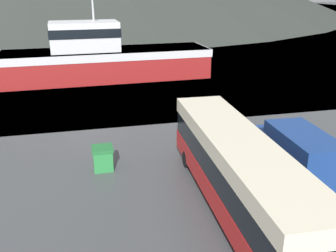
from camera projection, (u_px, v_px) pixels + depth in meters
water_surface at (102, 12)px, 137.10m from camera, size 240.00×240.00×0.00m
tour_bus at (237, 170)px, 16.14m from camera, size 2.96×12.77×3.38m
delivery_van at (295, 152)px, 19.16m from camera, size 2.40×6.40×2.64m
fishing_boat at (103, 57)px, 39.20m from camera, size 21.69×6.51×10.67m
storage_bin at (103, 158)px, 20.15m from camera, size 1.12×1.14×1.27m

